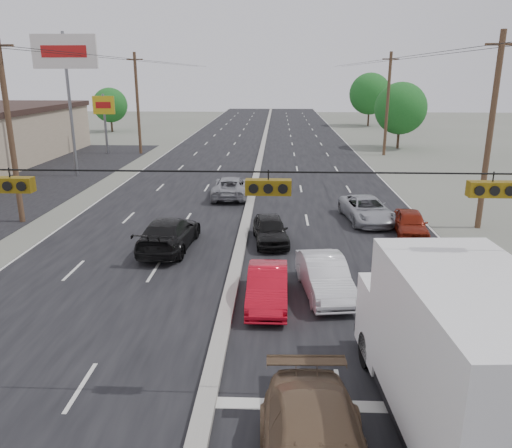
% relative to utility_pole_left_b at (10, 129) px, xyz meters
% --- Properties ---
extents(ground, '(200.00, 200.00, 0.00)m').
position_rel_utility_pole_left_b_xyz_m(ground, '(12.50, -15.00, -5.11)').
color(ground, '#606356').
rests_on(ground, ground).
extents(road_surface, '(20.00, 160.00, 0.02)m').
position_rel_utility_pole_left_b_xyz_m(road_surface, '(12.50, 15.00, -5.11)').
color(road_surface, black).
rests_on(road_surface, ground).
extents(center_median, '(0.50, 160.00, 0.20)m').
position_rel_utility_pole_left_b_xyz_m(center_median, '(12.50, 15.00, -5.01)').
color(center_median, gray).
rests_on(center_median, ground).
extents(parking_lot, '(10.00, 42.00, 0.02)m').
position_rel_utility_pole_left_b_xyz_m(parking_lot, '(-4.50, 10.00, -5.11)').
color(parking_lot, black).
rests_on(parking_lot, ground).
extents(utility_pole_left_b, '(1.60, 0.30, 10.00)m').
position_rel_utility_pole_left_b_xyz_m(utility_pole_left_b, '(0.00, 0.00, 0.00)').
color(utility_pole_left_b, '#422D1E').
rests_on(utility_pole_left_b, ground).
extents(utility_pole_left_c, '(1.60, 0.30, 10.00)m').
position_rel_utility_pole_left_b_xyz_m(utility_pole_left_c, '(0.00, 25.00, 0.00)').
color(utility_pole_left_c, '#422D1E').
rests_on(utility_pole_left_c, ground).
extents(utility_pole_right_b, '(1.60, 0.30, 10.00)m').
position_rel_utility_pole_left_b_xyz_m(utility_pole_right_b, '(25.00, 0.00, 0.00)').
color(utility_pole_right_b, '#422D1E').
rests_on(utility_pole_right_b, ground).
extents(utility_pole_right_c, '(1.60, 0.30, 10.00)m').
position_rel_utility_pole_left_b_xyz_m(utility_pole_right_c, '(25.00, 25.00, 0.00)').
color(utility_pole_right_c, '#422D1E').
rests_on(utility_pole_right_c, ground).
extents(traffic_signals, '(25.00, 0.30, 0.54)m').
position_rel_utility_pole_left_b_xyz_m(traffic_signals, '(13.90, -15.00, 0.39)').
color(traffic_signals, black).
rests_on(traffic_signals, ground).
extents(pole_sign_billboard, '(5.00, 0.25, 11.00)m').
position_rel_utility_pole_left_b_xyz_m(pole_sign_billboard, '(-2.00, 13.00, 3.76)').
color(pole_sign_billboard, slate).
rests_on(pole_sign_billboard, ground).
extents(pole_sign_far, '(2.20, 0.25, 6.00)m').
position_rel_utility_pole_left_b_xyz_m(pole_sign_far, '(-3.50, 25.00, -0.70)').
color(pole_sign_far, slate).
rests_on(pole_sign_far, ground).
extents(tree_left_far, '(4.80, 4.80, 6.12)m').
position_rel_utility_pole_left_b_xyz_m(tree_left_far, '(-9.50, 45.00, -1.39)').
color(tree_left_far, '#382619').
rests_on(tree_left_far, ground).
extents(tree_right_mid, '(5.60, 5.60, 7.14)m').
position_rel_utility_pole_left_b_xyz_m(tree_right_mid, '(27.50, 30.00, -0.77)').
color(tree_right_mid, '#382619').
rests_on(tree_right_mid, ground).
extents(tree_right_far, '(6.40, 6.40, 8.16)m').
position_rel_utility_pole_left_b_xyz_m(tree_right_far, '(28.50, 55.00, -0.15)').
color(tree_right_far, '#382619').
rests_on(tree_right_far, ground).
extents(box_truck, '(3.23, 8.05, 4.01)m').
position_rel_utility_pole_left_b_xyz_m(box_truck, '(18.16, -16.33, -3.05)').
color(box_truck, black).
rests_on(box_truck, ground).
extents(red_sedan, '(1.41, 4.02, 1.32)m').
position_rel_utility_pole_left_b_xyz_m(red_sedan, '(13.90, -9.79, -4.45)').
color(red_sedan, red).
rests_on(red_sedan, ground).
extents(black_suv, '(3.36, 6.00, 1.59)m').
position_rel_utility_pole_left_b_xyz_m(black_suv, '(19.50, -16.33, -4.31)').
color(black_suv, black).
rests_on(black_suv, ground).
extents(queue_car_a, '(2.02, 4.04, 1.32)m').
position_rel_utility_pole_left_b_xyz_m(queue_car_a, '(13.90, -3.02, -4.45)').
color(queue_car_a, black).
rests_on(queue_car_a, ground).
extents(queue_car_b, '(2.08, 4.48, 1.42)m').
position_rel_utility_pole_left_b_xyz_m(queue_car_b, '(16.00, -8.88, -4.40)').
color(queue_car_b, silver).
rests_on(queue_car_b, ground).
extents(queue_car_c, '(2.85, 5.10, 1.35)m').
position_rel_utility_pole_left_b_xyz_m(queue_car_c, '(19.20, 0.93, -4.43)').
color(queue_car_c, '#9D9FA4').
rests_on(queue_car_c, ground).
extents(queue_car_e, '(1.88, 3.91, 1.29)m').
position_rel_utility_pole_left_b_xyz_m(queue_car_e, '(20.98, -1.57, -4.46)').
color(queue_car_e, maroon).
rests_on(queue_car_e, ground).
extents(oncoming_near, '(2.45, 5.33, 1.51)m').
position_rel_utility_pole_left_b_xyz_m(oncoming_near, '(9.18, -4.13, -4.35)').
color(oncoming_near, black).
rests_on(oncoming_near, ground).
extents(oncoming_far, '(2.36, 4.99, 1.38)m').
position_rel_utility_pole_left_b_xyz_m(oncoming_far, '(11.10, 6.28, -4.42)').
color(oncoming_far, gray).
rests_on(oncoming_far, ground).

